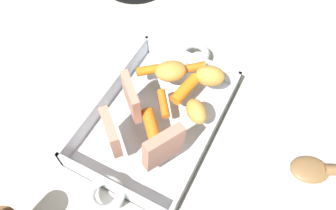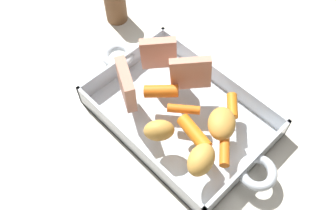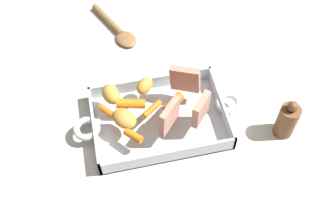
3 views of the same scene
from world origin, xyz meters
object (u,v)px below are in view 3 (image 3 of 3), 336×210
(baby_carrot_southwest, at_px, (131,104))
(pepper_mill, at_px, (287,120))
(baby_carrot_long, at_px, (152,109))
(potato_near_roast, at_px, (124,119))
(baby_carrot_center_left, at_px, (134,136))
(serving_spoon, at_px, (117,30))
(potato_whole, at_px, (111,94))
(roasting_dish, at_px, (159,120))
(roast_slice_thin, at_px, (201,109))
(roast_slice_thick, at_px, (169,116))
(roast_slice_outer, at_px, (185,79))
(baby_carrot_northwest, at_px, (109,113))
(baby_carrot_center_right, at_px, (173,103))
(potato_golden_small, at_px, (145,86))

(baby_carrot_southwest, bearing_deg, pepper_mill, 161.07)
(baby_carrot_long, bearing_deg, potato_near_roast, 16.05)
(baby_carrot_center_left, relative_size, serving_spoon, 0.23)
(baby_carrot_southwest, bearing_deg, potato_whole, -35.91)
(roasting_dish, xyz_separation_m, roast_slice_thin, (-0.09, 0.04, 0.07))
(roast_slice_thin, bearing_deg, serving_spoon, -68.23)
(potato_near_roast, bearing_deg, roast_slice_thick, 164.03)
(roast_slice_outer, relative_size, serving_spoon, 0.35)
(roast_slice_thin, bearing_deg, pepper_mill, 164.57)
(roasting_dish, bearing_deg, roast_slice_thick, 111.89)
(potato_whole, relative_size, pepper_mill, 0.48)
(potato_whole, bearing_deg, roast_slice_outer, 178.18)
(pepper_mill, bearing_deg, potato_near_roast, -11.72)
(baby_carrot_northwest, relative_size, pepper_mill, 0.48)
(potato_whole, bearing_deg, pepper_mill, 158.95)
(baby_carrot_long, relative_size, pepper_mill, 0.48)
(roasting_dish, relative_size, pepper_mill, 3.50)
(roast_slice_thin, xyz_separation_m, baby_carrot_center_right, (0.05, -0.05, -0.02))
(roast_slice_thick, height_order, serving_spoon, roast_slice_thick)
(roast_slice_thick, bearing_deg, roast_slice_thin, -175.70)
(baby_carrot_long, bearing_deg, baby_carrot_northwest, -5.53)
(baby_carrot_center_right, bearing_deg, baby_carrot_center_left, 32.01)
(roasting_dish, bearing_deg, baby_carrot_long, -26.77)
(roast_slice_thick, bearing_deg, potato_near_roast, -15.97)
(roasting_dish, distance_m, roast_slice_thick, 0.08)
(baby_carrot_northwest, relative_size, potato_near_roast, 0.90)
(baby_carrot_long, height_order, pepper_mill, pepper_mill)
(baby_carrot_northwest, height_order, pepper_mill, pepper_mill)
(baby_carrot_northwest, distance_m, potato_golden_small, 0.11)
(roast_slice_outer, height_order, baby_carrot_center_right, roast_slice_outer)
(baby_carrot_center_left, height_order, baby_carrot_center_right, baby_carrot_center_right)
(roast_slice_thick, relative_size, baby_carrot_long, 1.27)
(baby_carrot_northwest, height_order, potato_near_roast, potato_near_roast)
(baby_carrot_center_right, distance_m, serving_spoon, 0.35)
(potato_golden_small, bearing_deg, roasting_dish, 106.20)
(roasting_dish, height_order, roast_slice_outer, roast_slice_outer)
(roast_slice_outer, bearing_deg, baby_carrot_southwest, 10.39)
(baby_carrot_center_right, relative_size, potato_whole, 1.05)
(baby_carrot_long, distance_m, baby_carrot_center_right, 0.05)
(roast_slice_thick, bearing_deg, serving_spoon, -79.05)
(roast_slice_thin, xyz_separation_m, pepper_mill, (-0.20, 0.05, -0.03))
(baby_carrot_center_right, bearing_deg, baby_carrot_northwest, -2.47)
(baby_carrot_southwest, height_order, potato_whole, potato_whole)
(pepper_mill, bearing_deg, serving_spoon, -51.02)
(potato_whole, bearing_deg, baby_carrot_northwest, 75.71)
(potato_golden_small, relative_size, serving_spoon, 0.25)
(baby_carrot_center_right, relative_size, potato_near_roast, 0.96)
(roasting_dish, height_order, baby_carrot_center_right, baby_carrot_center_right)
(baby_carrot_center_right, bearing_deg, potato_golden_small, -46.19)
(baby_carrot_southwest, bearing_deg, baby_carrot_northwest, 13.94)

